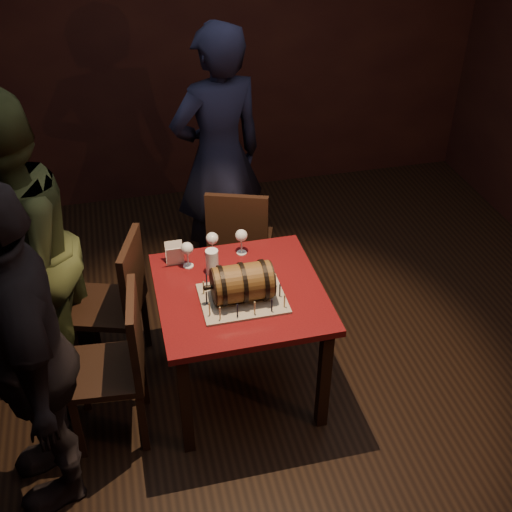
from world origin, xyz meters
name	(u,v)px	position (x,y,z in m)	size (l,w,h in m)	color
room_shell	(263,186)	(0.00, 0.00, 1.40)	(5.04, 5.04, 2.80)	black
pub_table	(240,305)	(-0.12, 0.03, 0.64)	(0.90, 0.90, 0.75)	#4B0C0F
cake_board	(243,298)	(-0.12, -0.05, 0.76)	(0.45, 0.35, 0.01)	gray
barrel_cake	(242,283)	(-0.12, -0.05, 0.86)	(0.37, 0.22, 0.22)	brown
birthday_candles	(243,291)	(-0.12, -0.05, 0.80)	(0.40, 0.30, 0.09)	#DAC382
wine_glass_left	(187,249)	(-0.36, 0.32, 0.87)	(0.07, 0.07, 0.16)	silver
wine_glass_mid	(212,239)	(-0.20, 0.38, 0.87)	(0.07, 0.07, 0.16)	silver
wine_glass_right	(241,237)	(-0.03, 0.37, 0.87)	(0.07, 0.07, 0.16)	silver
pint_of_ale	(212,262)	(-0.23, 0.22, 0.82)	(0.07, 0.07, 0.15)	silver
menu_card	(175,255)	(-0.43, 0.36, 0.81)	(0.10, 0.05, 0.13)	white
chair_back	(239,241)	(0.05, 0.83, 0.52)	(0.51, 0.51, 0.93)	black
chair_left_rear	(119,298)	(-0.77, 0.40, 0.52)	(0.50, 0.50, 0.93)	black
chair_left_front	(120,360)	(-0.80, -0.11, 0.52)	(0.44, 0.44, 0.93)	black
person_back	(219,159)	(0.00, 1.26, 0.93)	(0.68, 0.44, 1.85)	black
person_left_rear	(17,256)	(-1.27, 0.41, 0.91)	(0.88, 0.69, 1.82)	#31381C
person_left_front	(28,354)	(-1.18, -0.37, 0.89)	(1.04, 0.43, 1.78)	black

